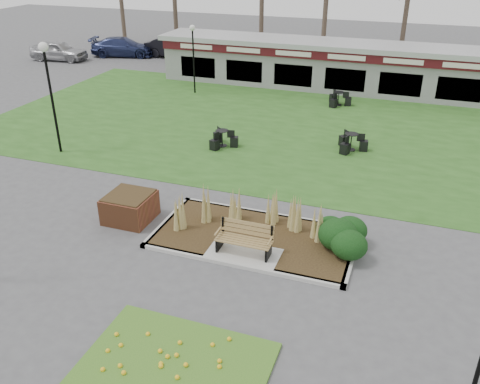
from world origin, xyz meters
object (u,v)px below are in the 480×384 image
(bistro_set_c, at_px, (351,145))
(car_silver, at_px, (59,51))
(lamp_post_far_left, at_px, (193,44))
(bistro_set_b, at_px, (222,141))
(brick_planter, at_px, (130,207))
(food_pavilion, at_px, (349,67))
(bistro_set_d, at_px, (338,101))
(car_blue, at_px, (123,47))
(lamp_post_mid_left, at_px, (48,74))
(car_black, at_px, (175,48))
(park_bench, at_px, (245,238))

(bistro_set_c, height_order, car_silver, car_silver)
(lamp_post_far_left, height_order, bistro_set_b, lamp_post_far_left)
(bistro_set_b, bearing_deg, brick_planter, -93.81)
(food_pavilion, bearing_deg, bistro_set_d, -89.76)
(bistro_set_b, height_order, car_blue, car_blue)
(lamp_post_far_left, bearing_deg, food_pavilion, 23.64)
(bistro_set_d, xyz_separation_m, car_blue, (-18.60, 7.50, 0.47))
(lamp_post_mid_left, bearing_deg, car_black, 101.19)
(bistro_set_d, distance_m, car_blue, 20.06)
(lamp_post_mid_left, distance_m, car_black, 20.21)
(lamp_post_mid_left, distance_m, bistro_set_c, 13.48)
(food_pavilion, distance_m, lamp_post_far_left, 9.71)
(brick_planter, relative_size, car_silver, 0.34)
(bistro_set_c, xyz_separation_m, bistro_set_d, (-1.72, 6.66, -0.01))
(bistro_set_b, xyz_separation_m, bistro_set_c, (5.65, 1.50, 0.01))
(bistro_set_d, bearing_deg, food_pavilion, 90.24)
(car_silver, relative_size, car_black, 0.92)
(food_pavilion, xyz_separation_m, lamp_post_far_left, (-8.79, -3.85, 1.48))
(food_pavilion, height_order, lamp_post_mid_left, lamp_post_mid_left)
(lamp_post_mid_left, bearing_deg, bistro_set_d, 46.83)
(car_black, bearing_deg, brick_planter, -154.14)
(brick_planter, xyz_separation_m, food_pavilion, (4.40, 18.96, 1.00))
(car_silver, height_order, car_blue, car_silver)
(brick_planter, relative_size, food_pavilion, 0.06)
(brick_planter, height_order, bistro_set_b, brick_planter)
(bistro_set_c, bearing_deg, car_silver, 155.30)
(food_pavilion, height_order, lamp_post_far_left, lamp_post_far_left)
(car_silver, bearing_deg, car_blue, -58.69)
(lamp_post_mid_left, bearing_deg, brick_planter, -34.91)
(bistro_set_d, relative_size, car_silver, 0.32)
(brick_planter, distance_m, car_blue, 27.02)
(park_bench, bearing_deg, car_silver, 137.34)
(lamp_post_far_left, bearing_deg, brick_planter, -73.82)
(brick_planter, bearing_deg, bistro_set_d, 74.10)
(food_pavilion, relative_size, lamp_post_far_left, 6.07)
(lamp_post_mid_left, bearing_deg, lamp_post_far_left, 80.92)
(food_pavilion, distance_m, bistro_set_b, 12.32)
(car_black, bearing_deg, car_blue, 105.48)
(bistro_set_b, height_order, bistro_set_d, bistro_set_b)
(car_blue, bearing_deg, car_silver, 112.20)
(bistro_set_b, xyz_separation_m, car_silver, (-18.61, 12.66, 0.47))
(car_blue, bearing_deg, bistro_set_b, -151.99)
(brick_planter, xyz_separation_m, car_silver, (-18.12, 20.00, 0.27))
(bistro_set_d, bearing_deg, lamp_post_mid_left, -133.17)
(car_silver, bearing_deg, park_bench, -138.68)
(lamp_post_far_left, relative_size, bistro_set_d, 2.88)
(park_bench, bearing_deg, bistro_set_d, 89.95)
(bistro_set_b, bearing_deg, bistro_set_d, 64.31)
(lamp_post_mid_left, height_order, lamp_post_far_left, lamp_post_mid_left)
(park_bench, height_order, car_black, car_black)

